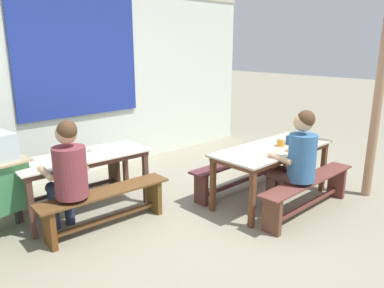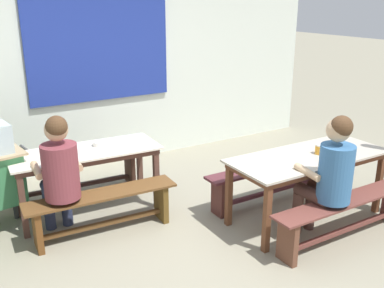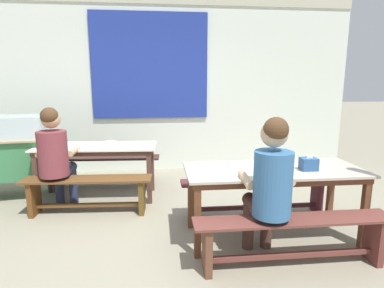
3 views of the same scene
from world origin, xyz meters
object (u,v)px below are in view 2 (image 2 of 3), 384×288
bench_far_front (103,207)px  person_left_back_turned (59,171)px  bench_near_back (273,176)px  soup_bowl (99,144)px  bench_far_back (76,171)px  dining_table_near (308,161)px  condiment_jar (320,149)px  bench_near_front (345,214)px  dining_table_far (86,157)px  tissue_box (337,147)px  person_near_front (330,172)px

bench_far_front → person_left_back_turned: bearing=167.2°
bench_far_front → bench_near_back: 2.03m
person_left_back_turned → bench_far_front: bearing=-12.8°
bench_near_back → soup_bowl: (-1.80, 0.90, 0.46)m
bench_far_front → bench_far_back: bearing=86.8°
dining_table_near → person_left_back_turned: 2.56m
bench_far_back → condiment_jar: bearing=-43.4°
bench_near_front → dining_table_far: bearing=135.8°
dining_table_far → bench_far_back: 0.65m
bench_far_front → bench_near_back: same height
tissue_box → condiment_jar: size_ratio=1.50×
person_left_back_turned → condiment_jar: 2.68m
dining_table_near → bench_near_back: dining_table_near is taller
dining_table_far → bench_near_front: size_ratio=0.94×
bench_far_back → bench_near_back: 2.39m
bench_near_front → condiment_jar: condiment_jar is taller
bench_near_front → condiment_jar: 0.73m
bench_far_front → bench_near_back: size_ratio=0.87×
bench_near_front → person_near_front: person_near_front is taller
bench_near_back → dining_table_far: bearing=157.2°
person_left_back_turned → person_near_front: person_near_front is taller
bench_far_front → soup_bowl: 0.80m
person_near_front → bench_near_front: bearing=-17.7°
tissue_box → condiment_jar: tissue_box is taller
bench_near_back → person_near_front: size_ratio=1.35×
tissue_box → dining_table_far: bearing=147.4°
bench_far_back → soup_bowl: bearing=-72.3°
bench_near_back → soup_bowl: 2.06m
person_near_front → dining_table_near: bearing=65.9°
dining_table_near → tissue_box: size_ratio=11.25×
bench_near_back → person_left_back_turned: (-2.39, 0.37, 0.44)m
bench_far_front → tissue_box: bearing=-21.7°
person_left_back_turned → condiment_jar: bearing=-20.8°
person_near_front → tissue_box: bearing=36.1°
dining_table_near → bench_near_front: (-0.00, -0.55, -0.37)m
person_near_front → tissue_box: size_ratio=8.38×
tissue_box → condiment_jar: 0.21m
tissue_box → soup_bowl: 2.61m
dining_table_near → bench_near_back: size_ratio=0.99×
person_left_back_turned → soup_bowl: 0.79m
bench_far_front → dining_table_near: bearing=-22.5°
person_near_front → bench_far_front: bearing=143.8°
bench_near_front → soup_bowl: size_ratio=12.74×
bench_far_front → person_near_front: size_ratio=1.17×
bench_near_back → soup_bowl: soup_bowl is taller
bench_near_front → soup_bowl: 2.72m
bench_near_back → bench_near_front: 1.09m
bench_near_back → bench_far_back: bearing=144.8°
bench_far_back → soup_bowl: 0.68m
bench_far_front → soup_bowl: soup_bowl is taller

